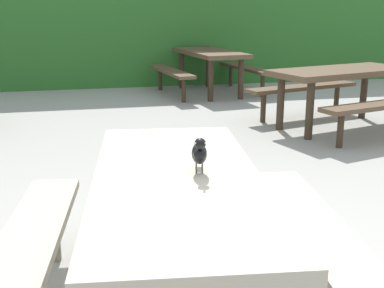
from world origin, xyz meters
The scene contains 5 objects.
hedge_wall centered at (0.00, 8.30, 1.18)m, with size 28.00×1.93×2.36m, color #2D6B28.
picnic_table_foreground centered at (-0.28, 0.09, 0.56)m, with size 1.88×1.90×0.74m.
bird_grackle centered at (-0.18, 0.08, 0.84)m, with size 0.09×0.29×0.18m.
picnic_table_mid_left centered at (1.52, 6.38, 0.56)m, with size 1.89×1.91×0.74m.
picnic_table_far_centre centered at (2.45, 3.55, 0.56)m, with size 2.09×2.07×0.74m.
Camera 1 is at (-0.70, -2.04, 1.49)m, focal length 46.88 mm.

